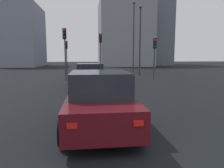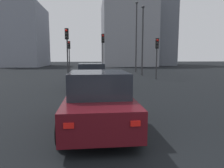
{
  "view_description": "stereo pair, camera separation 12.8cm",
  "coord_description": "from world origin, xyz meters",
  "px_view_note": "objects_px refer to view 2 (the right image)",
  "views": [
    {
      "loc": [
        -3.03,
        1.82,
        2.04
      ],
      "look_at": [
        4.35,
        1.01,
        1.05
      ],
      "focal_mm": 33.23,
      "sensor_mm": 36.0,
      "label": 1
    },
    {
      "loc": [
        -3.04,
        1.69,
        2.04
      ],
      "look_at": [
        4.35,
        1.01,
        1.05
      ],
      "focal_mm": 33.23,
      "sensor_mm": 36.0,
      "label": 2
    }
  ],
  "objects_px": {
    "traffic_light_near_right": "(69,50)",
    "street_lamp_far": "(136,32)",
    "traffic_light_far_right": "(157,50)",
    "street_lamp_kerbside": "(143,35)",
    "car_black_right_lead": "(91,77)",
    "traffic_light_far_left": "(103,46)",
    "traffic_light_near_left": "(67,43)",
    "car_maroon_right_second": "(98,100)"
  },
  "relations": [
    {
      "from": "car_black_right_lead",
      "to": "traffic_light_far_right",
      "type": "relative_size",
      "value": 1.14
    },
    {
      "from": "car_black_right_lead",
      "to": "street_lamp_far",
      "type": "xyz_separation_m",
      "value": [
        13.22,
        -5.59,
        4.29
      ]
    },
    {
      "from": "traffic_light_near_left",
      "to": "traffic_light_far_right",
      "type": "height_order",
      "value": "traffic_light_near_left"
    },
    {
      "from": "car_black_right_lead",
      "to": "traffic_light_near_right",
      "type": "distance_m",
      "value": 12.14
    },
    {
      "from": "car_black_right_lead",
      "to": "traffic_light_near_right",
      "type": "relative_size",
      "value": 1.08
    },
    {
      "from": "car_maroon_right_second",
      "to": "traffic_light_near_right",
      "type": "height_order",
      "value": "traffic_light_near_right"
    },
    {
      "from": "traffic_light_near_right",
      "to": "street_lamp_far",
      "type": "relative_size",
      "value": 0.44
    },
    {
      "from": "car_black_right_lead",
      "to": "traffic_light_near_left",
      "type": "distance_m",
      "value": 5.75
    },
    {
      "from": "traffic_light_far_left",
      "to": "street_lamp_kerbside",
      "type": "bearing_deg",
      "value": 87.12
    },
    {
      "from": "traffic_light_far_left",
      "to": "car_maroon_right_second",
      "type": "bearing_deg",
      "value": -11.27
    },
    {
      "from": "traffic_light_near_left",
      "to": "traffic_light_far_left",
      "type": "bearing_deg",
      "value": 149.59
    },
    {
      "from": "traffic_light_far_left",
      "to": "traffic_light_far_right",
      "type": "distance_m",
      "value": 5.95
    },
    {
      "from": "car_black_right_lead",
      "to": "traffic_light_near_left",
      "type": "height_order",
      "value": "traffic_light_near_left"
    },
    {
      "from": "traffic_light_near_right",
      "to": "street_lamp_kerbside",
      "type": "height_order",
      "value": "street_lamp_kerbside"
    },
    {
      "from": "traffic_light_near_left",
      "to": "street_lamp_kerbside",
      "type": "xyz_separation_m",
      "value": [
        4.35,
        -7.47,
        1.2
      ]
    },
    {
      "from": "traffic_light_far_right",
      "to": "street_lamp_kerbside",
      "type": "distance_m",
      "value": 4.47
    },
    {
      "from": "traffic_light_near_right",
      "to": "traffic_light_far_right",
      "type": "xyz_separation_m",
      "value": [
        -6.62,
        -8.4,
        -0.13
      ]
    },
    {
      "from": "car_black_right_lead",
      "to": "street_lamp_far",
      "type": "height_order",
      "value": "street_lamp_far"
    },
    {
      "from": "car_maroon_right_second",
      "to": "traffic_light_far_left",
      "type": "xyz_separation_m",
      "value": [
        15.93,
        -0.91,
        2.35
      ]
    },
    {
      "from": "traffic_light_near_left",
      "to": "traffic_light_near_right",
      "type": "distance_m",
      "value": 6.88
    },
    {
      "from": "traffic_light_far_right",
      "to": "street_lamp_kerbside",
      "type": "height_order",
      "value": "street_lamp_kerbside"
    },
    {
      "from": "car_black_right_lead",
      "to": "street_lamp_far",
      "type": "distance_m",
      "value": 14.98
    },
    {
      "from": "traffic_light_near_left",
      "to": "car_maroon_right_second",
      "type": "bearing_deg",
      "value": 19.29
    },
    {
      "from": "car_black_right_lead",
      "to": "traffic_light_far_left",
      "type": "height_order",
      "value": "traffic_light_far_left"
    },
    {
      "from": "traffic_light_near_right",
      "to": "car_maroon_right_second",
      "type": "bearing_deg",
      "value": 13.25
    },
    {
      "from": "traffic_light_far_left",
      "to": "street_lamp_far",
      "type": "bearing_deg",
      "value": 126.95
    },
    {
      "from": "car_black_right_lead",
      "to": "traffic_light_near_left",
      "type": "relative_size",
      "value": 0.95
    },
    {
      "from": "street_lamp_far",
      "to": "traffic_light_near_right",
      "type": "bearing_deg",
      "value": 100.61
    },
    {
      "from": "car_maroon_right_second",
      "to": "traffic_light_far_left",
      "type": "bearing_deg",
      "value": -4.01
    },
    {
      "from": "traffic_light_far_left",
      "to": "street_lamp_far",
      "type": "height_order",
      "value": "street_lamp_far"
    },
    {
      "from": "car_maroon_right_second",
      "to": "traffic_light_far_right",
      "type": "height_order",
      "value": "traffic_light_far_right"
    },
    {
      "from": "traffic_light_far_right",
      "to": "street_lamp_far",
      "type": "relative_size",
      "value": 0.41
    },
    {
      "from": "traffic_light_near_right",
      "to": "street_lamp_far",
      "type": "distance_m",
      "value": 8.68
    },
    {
      "from": "car_black_right_lead",
      "to": "traffic_light_near_left",
      "type": "bearing_deg",
      "value": 21.74
    },
    {
      "from": "traffic_light_near_right",
      "to": "street_lamp_far",
      "type": "xyz_separation_m",
      "value": [
        1.54,
        -8.23,
        2.3
      ]
    },
    {
      "from": "car_black_right_lead",
      "to": "traffic_light_near_right",
      "type": "xyz_separation_m",
      "value": [
        11.68,
        2.64,
        1.99
      ]
    },
    {
      "from": "car_black_right_lead",
      "to": "traffic_light_far_right",
      "type": "bearing_deg",
      "value": -49.88
    },
    {
      "from": "car_black_right_lead",
      "to": "street_lamp_far",
      "type": "relative_size",
      "value": 0.47
    },
    {
      "from": "car_maroon_right_second",
      "to": "traffic_light_far_right",
      "type": "relative_size",
      "value": 1.18
    },
    {
      "from": "car_maroon_right_second",
      "to": "traffic_light_far_right",
      "type": "distance_m",
      "value": 13.51
    },
    {
      "from": "car_black_right_lead",
      "to": "traffic_light_far_left",
      "type": "relative_size",
      "value": 0.95
    },
    {
      "from": "traffic_light_far_left",
      "to": "street_lamp_far",
      "type": "distance_m",
      "value": 6.55
    }
  ]
}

